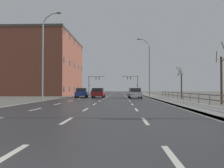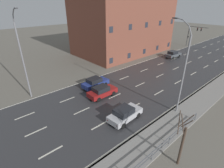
# 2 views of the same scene
# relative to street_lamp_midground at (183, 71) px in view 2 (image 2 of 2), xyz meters

# --- Properties ---
(ground_plane) EXTENTS (160.00, 160.00, 0.12)m
(ground_plane) POSITION_rel_street_lamp_midground_xyz_m (-7.46, 10.68, -5.19)
(ground_plane) COLOR #666056
(road_asphalt_strip) EXTENTS (14.00, 120.00, 0.03)m
(road_asphalt_strip) POSITION_rel_street_lamp_midground_xyz_m (-7.46, 22.68, -5.12)
(road_asphalt_strip) COLOR #303033
(road_asphalt_strip) RESTS_ON ground
(street_lamp_midground) EXTENTS (2.31, 0.24, 10.44)m
(street_lamp_midground) POSITION_rel_street_lamp_midground_xyz_m (0.00, 0.00, 0.00)
(street_lamp_midground) COLOR slate
(street_lamp_midground) RESTS_ON ground
(street_lamp_left_bank) EXTENTS (2.47, 0.24, 11.33)m
(street_lamp_left_bank) POSITION_rel_street_lamp_midground_xyz_m (-14.92, -11.59, 0.42)
(street_lamp_left_bank) COLOR slate
(street_lamp_left_bank) RESTS_ON ground
(traffic_signal_left) EXTENTS (5.21, 0.36, 5.73)m
(traffic_signal_left) POSITION_rel_street_lamp_midground_xyz_m (-14.05, 32.83, -1.16)
(traffic_signal_left) COLOR #38383A
(traffic_signal_left) RESTS_ON ground
(car_near_right) EXTENTS (2.02, 4.19, 1.57)m
(car_near_right) POSITION_rel_street_lamp_midground_xyz_m (-11.73, 19.27, -4.32)
(car_near_right) COLOR #474C51
(car_near_right) RESTS_ON ground
(car_far_left) EXTENTS (1.98, 4.18, 1.57)m
(car_far_left) POSITION_rel_street_lamp_midground_xyz_m (-11.42, -3.32, -4.32)
(car_far_left) COLOR navy
(car_far_left) RESTS_ON ground
(car_near_left) EXTENTS (1.87, 4.12, 1.57)m
(car_near_left) POSITION_rel_street_lamp_midground_xyz_m (-8.56, -4.30, -4.32)
(car_near_left) COLOR maroon
(car_near_left) RESTS_ON ground
(car_far_right) EXTENTS (2.03, 4.20, 1.57)m
(car_far_right) POSITION_rel_street_lamp_midground_xyz_m (-2.88, -5.68, -4.32)
(car_far_right) COLOR #B7B7BC
(car_far_right) RESTS_ON ground
(brick_building) EXTENTS (14.22, 23.26, 14.16)m
(brick_building) POSITION_rel_street_lamp_midground_xyz_m (-23.31, 14.43, 1.96)
(brick_building) COLOR brown
(brick_building) RESTS_ON ground
(bare_tree_mid) EXTENTS (0.99, 1.43, 4.77)m
(bare_tree_mid) POSITION_rel_street_lamp_midground_xyz_m (3.94, -6.53, -2.94)
(bare_tree_mid) COLOR #423328
(bare_tree_mid) RESTS_ON ground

